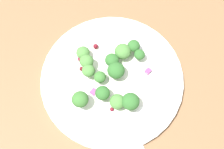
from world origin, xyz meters
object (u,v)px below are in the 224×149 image
(broccoli_floret_0, at_px, (112,60))
(broccoli_floret_2, at_px, (83,53))
(plate, at_px, (112,78))
(broccoli_floret_1, at_px, (139,55))

(broccoli_floret_0, height_order, broccoli_floret_2, broccoli_floret_0)
(plate, height_order, broccoli_floret_1, broccoli_floret_1)
(broccoli_floret_1, relative_size, broccoli_floret_2, 0.81)
(plate, xyz_separation_m, broccoli_floret_0, (0.00, -0.03, 0.02))
(plate, bearing_deg, broccoli_floret_2, -29.79)
(plate, xyz_separation_m, broccoli_floret_2, (0.06, -0.03, 0.02))
(broccoli_floret_2, bearing_deg, plate, 150.21)
(broccoli_floret_0, height_order, broccoli_floret_1, broccoli_floret_0)
(plate, relative_size, broccoli_floret_2, 10.37)
(broccoli_floret_0, distance_m, broccoli_floret_1, 0.05)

